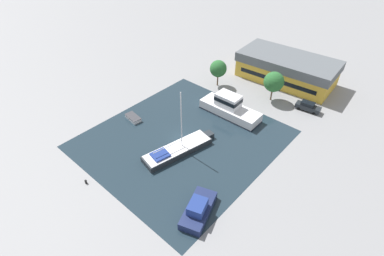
{
  "coord_description": "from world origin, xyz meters",
  "views": [
    {
      "loc": [
        27.08,
        -28.08,
        33.2
      ],
      "look_at": [
        0.0,
        2.31,
        1.0
      ],
      "focal_mm": 28.0,
      "sensor_mm": 36.0,
      "label": 1
    }
  ],
  "objects_px": {
    "quay_tree_near_building": "(218,69)",
    "sailboat_moored": "(178,149)",
    "quay_tree_by_water": "(274,82)",
    "motor_cruiser": "(229,108)",
    "warehouse_building": "(287,68)",
    "parked_car": "(308,106)",
    "cabin_boat": "(198,209)",
    "small_dinghy": "(133,118)"
  },
  "relations": [
    {
      "from": "quay_tree_near_building",
      "to": "sailboat_moored",
      "type": "relative_size",
      "value": 0.44
    },
    {
      "from": "quay_tree_by_water",
      "to": "motor_cruiser",
      "type": "height_order",
      "value": "quay_tree_by_water"
    },
    {
      "from": "warehouse_building",
      "to": "parked_car",
      "type": "relative_size",
      "value": 4.42
    },
    {
      "from": "quay_tree_by_water",
      "to": "cabin_boat",
      "type": "relative_size",
      "value": 0.84
    },
    {
      "from": "motor_cruiser",
      "to": "small_dinghy",
      "type": "distance_m",
      "value": 18.01
    },
    {
      "from": "warehouse_building",
      "to": "quay_tree_by_water",
      "type": "bearing_deg",
      "value": -82.92
    },
    {
      "from": "warehouse_building",
      "to": "parked_car",
      "type": "distance_m",
      "value": 12.11
    },
    {
      "from": "parked_car",
      "to": "small_dinghy",
      "type": "distance_m",
      "value": 33.3
    },
    {
      "from": "warehouse_building",
      "to": "cabin_boat",
      "type": "bearing_deg",
      "value": -81.62
    },
    {
      "from": "sailboat_moored",
      "to": "cabin_boat",
      "type": "bearing_deg",
      "value": -21.71
    },
    {
      "from": "sailboat_moored",
      "to": "motor_cruiser",
      "type": "height_order",
      "value": "sailboat_moored"
    },
    {
      "from": "warehouse_building",
      "to": "parked_car",
      "type": "xyz_separation_m",
      "value": [
        9.0,
        -7.86,
        -1.95
      ]
    },
    {
      "from": "parked_car",
      "to": "cabin_boat",
      "type": "relative_size",
      "value": 0.67
    },
    {
      "from": "cabin_boat",
      "to": "sailboat_moored",
      "type": "bearing_deg",
      "value": 126.7
    },
    {
      "from": "parked_car",
      "to": "quay_tree_by_water",
      "type": "bearing_deg",
      "value": -86.17
    },
    {
      "from": "quay_tree_near_building",
      "to": "cabin_boat",
      "type": "bearing_deg",
      "value": -56.41
    },
    {
      "from": "warehouse_building",
      "to": "motor_cruiser",
      "type": "height_order",
      "value": "warehouse_building"
    },
    {
      "from": "quay_tree_near_building",
      "to": "warehouse_building",
      "type": "bearing_deg",
      "value": 50.35
    },
    {
      "from": "warehouse_building",
      "to": "cabin_boat",
      "type": "distance_m",
      "value": 40.83
    },
    {
      "from": "cabin_boat",
      "to": "warehouse_building",
      "type": "bearing_deg",
      "value": 83.08
    },
    {
      "from": "quay_tree_by_water",
      "to": "sailboat_moored",
      "type": "xyz_separation_m",
      "value": [
        -3.26,
        -23.7,
        -3.54
      ]
    },
    {
      "from": "warehouse_building",
      "to": "small_dinghy",
      "type": "xyz_separation_m",
      "value": [
        -13.79,
        -32.13,
        -2.48
      ]
    },
    {
      "from": "motor_cruiser",
      "to": "small_dinghy",
      "type": "bearing_deg",
      "value": 135.82
    },
    {
      "from": "small_dinghy",
      "to": "cabin_boat",
      "type": "relative_size",
      "value": 0.49
    },
    {
      "from": "warehouse_building",
      "to": "cabin_boat",
      "type": "relative_size",
      "value": 2.94
    },
    {
      "from": "quay_tree_near_building",
      "to": "small_dinghy",
      "type": "height_order",
      "value": "quay_tree_near_building"
    },
    {
      "from": "warehouse_building",
      "to": "motor_cruiser",
      "type": "xyz_separation_m",
      "value": [
        -1.5,
        -19.01,
        -1.34
      ]
    },
    {
      "from": "sailboat_moored",
      "to": "small_dinghy",
      "type": "bearing_deg",
      "value": -171.55
    },
    {
      "from": "small_dinghy",
      "to": "cabin_boat",
      "type": "xyz_separation_m",
      "value": [
        22.52,
        -7.7,
        0.53
      ]
    },
    {
      "from": "parked_car",
      "to": "motor_cruiser",
      "type": "relative_size",
      "value": 0.41
    },
    {
      "from": "parked_car",
      "to": "small_dinghy",
      "type": "bearing_deg",
      "value": -50.42
    },
    {
      "from": "motor_cruiser",
      "to": "cabin_boat",
      "type": "relative_size",
      "value": 1.64
    },
    {
      "from": "parked_car",
      "to": "warehouse_building",
      "type": "bearing_deg",
      "value": -138.35
    },
    {
      "from": "sailboat_moored",
      "to": "warehouse_building",
      "type": "bearing_deg",
      "value": 99.79
    },
    {
      "from": "sailboat_moored",
      "to": "small_dinghy",
      "type": "distance_m",
      "value": 12.37
    },
    {
      "from": "quay_tree_by_water",
      "to": "cabin_boat",
      "type": "height_order",
      "value": "quay_tree_by_water"
    },
    {
      "from": "sailboat_moored",
      "to": "small_dinghy",
      "type": "height_order",
      "value": "sailboat_moored"
    },
    {
      "from": "quay_tree_near_building",
      "to": "motor_cruiser",
      "type": "xyz_separation_m",
      "value": [
        8.34,
        -7.14,
        -2.48
      ]
    },
    {
      "from": "warehouse_building",
      "to": "small_dinghy",
      "type": "bearing_deg",
      "value": -117.21
    },
    {
      "from": "sailboat_moored",
      "to": "small_dinghy",
      "type": "relative_size",
      "value": 3.73
    },
    {
      "from": "quay_tree_by_water",
      "to": "sailboat_moored",
      "type": "height_order",
      "value": "sailboat_moored"
    },
    {
      "from": "quay_tree_near_building",
      "to": "motor_cruiser",
      "type": "bearing_deg",
      "value": -40.57
    }
  ]
}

